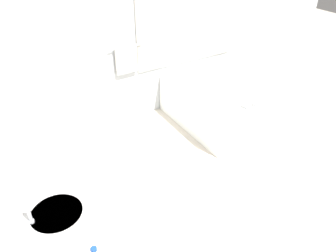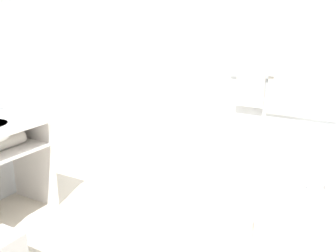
% 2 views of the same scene
% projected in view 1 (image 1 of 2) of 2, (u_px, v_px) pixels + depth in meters
% --- Properties ---
extents(ground_plane, '(16.00, 16.00, 0.00)m').
position_uv_depth(ground_plane, '(237.00, 198.00, 3.70)').
color(ground_plane, beige).
rests_on(ground_plane, ground).
extents(wall_back_with_blinds, '(7.40, 0.13, 2.70)m').
position_uv_depth(wall_back_with_blinds, '(143.00, 28.00, 4.56)').
color(wall_back_with_blinds, silver).
rests_on(wall_back_with_blinds, ground_plane).
extents(sink_faucet, '(0.09, 0.04, 0.18)m').
position_uv_depth(sink_faucet, '(30.00, 213.00, 2.22)').
color(sink_faucet, silver).
rests_on(sink_faucet, vanity_counter).
extents(bathtub, '(0.97, 1.53, 0.69)m').
position_uv_depth(bathtub, '(214.00, 104.00, 4.86)').
color(bathtub, white).
rests_on(bathtub, ground_plane).
extents(bath_mat, '(0.58, 0.81, 0.02)m').
position_uv_depth(bath_mat, '(276.00, 163.00, 4.20)').
color(bath_mat, white).
rests_on(bath_mat, ground_plane).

